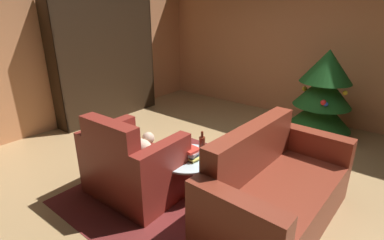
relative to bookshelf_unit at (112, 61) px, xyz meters
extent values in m
plane|color=tan|center=(2.69, -0.62, -1.01)|extent=(6.99, 6.99, 0.00)
cube|color=#CF8252|center=(2.69, 2.10, 0.37)|extent=(5.94, 0.06, 2.76)
cube|color=#CF8252|center=(-0.25, -0.62, 0.37)|extent=(0.06, 5.50, 2.76)
cube|color=maroon|center=(2.75, -1.06, -1.01)|extent=(2.32, 2.22, 0.01)
cube|color=black|center=(0.14, -0.11, 0.01)|extent=(0.03, 1.91, 2.04)
cube|color=black|center=(-0.02, 0.84, 0.01)|extent=(0.35, 0.02, 2.04)
cube|color=black|center=(-0.02, -1.05, 0.01)|extent=(0.35, 0.03, 2.04)
cube|color=black|center=(-0.02, -0.11, -1.00)|extent=(0.33, 1.86, 0.03)
cube|color=black|center=(-0.02, -0.11, -0.59)|extent=(0.33, 1.86, 0.03)
cube|color=black|center=(-0.02, -0.11, -0.19)|extent=(0.33, 1.86, 0.02)
cube|color=black|center=(-0.02, -0.11, 0.21)|extent=(0.33, 1.86, 0.02)
cube|color=black|center=(-0.02, -0.11, 0.61)|extent=(0.33, 1.86, 0.02)
cube|color=black|center=(-0.15, -0.11, 0.14)|extent=(0.05, 1.03, 0.64)
cube|color=black|center=(-0.13, -0.11, 0.14)|extent=(0.03, 1.06, 0.67)
cube|color=gold|center=(-0.07, 0.78, -0.85)|extent=(0.23, 0.04, 0.27)
cube|color=navy|center=(-0.08, 0.73, -0.82)|extent=(0.22, 0.05, 0.34)
cube|color=gold|center=(-0.09, 0.68, -0.85)|extent=(0.20, 0.03, 0.28)
cube|color=#99539F|center=(-0.08, 0.64, -0.86)|extent=(0.22, 0.04, 0.25)
cube|color=#367D40|center=(-0.11, 0.59, -0.87)|extent=(0.16, 0.04, 0.23)
cube|color=#25763E|center=(-0.06, 0.54, -0.81)|extent=(0.25, 0.04, 0.34)
cube|color=brown|center=(-0.10, 0.80, -0.42)|extent=(0.17, 0.03, 0.32)
cube|color=#A6A88E|center=(-0.09, 0.75, -0.46)|extent=(0.19, 0.05, 0.25)
cube|color=red|center=(-0.10, 0.70, -0.43)|extent=(0.18, 0.04, 0.29)
cube|color=red|center=(-0.08, 0.66, -0.43)|extent=(0.22, 0.03, 0.30)
cube|color=orange|center=(-0.06, 0.62, -0.43)|extent=(0.25, 0.04, 0.31)
cube|color=#2E8B46|center=(-0.09, 0.57, -0.48)|extent=(0.19, 0.04, 0.21)
cube|color=red|center=(-0.06, 0.53, -0.46)|extent=(0.26, 0.03, 0.25)
cube|color=purple|center=(-0.10, 0.49, -0.47)|extent=(0.17, 0.03, 0.22)
cube|color=#0E6F81|center=(-0.08, 0.45, -0.43)|extent=(0.22, 0.03, 0.30)
cube|color=teal|center=(-0.06, 0.79, 0.76)|extent=(0.25, 0.04, 0.27)
cube|color=tan|center=(-0.10, 0.75, 0.78)|extent=(0.17, 0.03, 0.31)
cube|color=red|center=(-0.06, 0.71, 0.77)|extent=(0.26, 0.03, 0.28)
cube|color=gold|center=(-0.11, 0.67, 0.75)|extent=(0.16, 0.03, 0.25)
cube|color=#0F6493|center=(-0.10, 0.63, 0.74)|extent=(0.18, 0.04, 0.23)
cube|color=orange|center=(-0.07, 0.58, 0.80)|extent=(0.23, 0.05, 0.34)
cube|color=maroon|center=(2.22, -1.43, -0.79)|extent=(0.71, 0.73, 0.44)
cube|color=maroon|center=(2.23, -1.71, -0.33)|extent=(0.69, 0.18, 0.48)
cube|color=maroon|center=(2.63, -1.42, -0.66)|extent=(0.16, 0.71, 0.70)
cube|color=maroon|center=(1.80, -1.44, -0.66)|extent=(0.16, 0.71, 0.70)
ellipsoid|color=#CAA98D|center=(2.26, -1.36, -0.48)|extent=(0.29, 0.19, 0.18)
sphere|color=#CAA98D|center=(2.23, -1.23, -0.43)|extent=(0.13, 0.13, 0.13)
cube|color=maroon|center=(3.60, -0.92, -0.80)|extent=(0.83, 1.34, 0.43)
cube|color=maroon|center=(3.29, -0.91, -0.35)|extent=(0.21, 1.33, 0.47)
cube|color=maroon|center=(3.58, -1.67, -0.67)|extent=(0.80, 0.19, 0.68)
cube|color=maroon|center=(3.62, -0.18, -0.67)|extent=(0.80, 0.19, 0.68)
cylinder|color=black|center=(2.80, -1.04, -0.82)|extent=(0.04, 0.04, 0.38)
cylinder|color=black|center=(2.54, -0.88, -0.82)|extent=(0.04, 0.04, 0.38)
cylinder|color=black|center=(2.55, -1.20, -0.82)|extent=(0.04, 0.04, 0.38)
cylinder|color=silver|center=(2.62, -1.04, -0.62)|extent=(0.66, 0.66, 0.02)
cube|color=#A5968A|center=(2.66, -1.04, -0.60)|extent=(0.16, 0.10, 0.02)
cube|color=#D3C152|center=(2.66, -1.05, -0.58)|extent=(0.22, 0.14, 0.02)
cube|color=#324F95|center=(2.67, -1.05, -0.57)|extent=(0.15, 0.11, 0.02)
cube|color=#A28F86|center=(2.66, -1.04, -0.55)|extent=(0.18, 0.18, 0.02)
cube|color=gray|center=(2.67, -1.04, -0.53)|extent=(0.18, 0.16, 0.02)
cube|color=red|center=(2.67, -1.05, -0.50)|extent=(0.17, 0.17, 0.03)
cylinder|color=#5B2113|center=(2.68, -0.87, -0.51)|extent=(0.07, 0.07, 0.19)
cylinder|color=#5B2113|center=(2.68, -0.87, -0.39)|extent=(0.03, 0.03, 0.07)
cylinder|color=brown|center=(3.26, 1.33, -0.93)|extent=(0.08, 0.08, 0.16)
cone|color=#1B521C|center=(3.26, 1.33, -0.61)|extent=(0.93, 0.93, 0.47)
cone|color=#1B521C|center=(3.26, 1.33, -0.26)|extent=(0.83, 0.83, 0.47)
cone|color=#1B521C|center=(3.26, 1.33, 0.10)|extent=(0.73, 0.73, 0.47)
sphere|color=yellow|center=(2.95, 1.45, -0.32)|extent=(0.08, 0.08, 0.08)
sphere|color=red|center=(3.37, 1.01, -0.35)|extent=(0.08, 0.08, 0.08)
sphere|color=blue|center=(3.40, 1.02, -0.37)|extent=(0.07, 0.07, 0.07)
sphere|color=yellow|center=(3.58, 1.21, -0.22)|extent=(0.06, 0.06, 0.06)
camera|label=1|loc=(4.40, -3.16, 0.88)|focal=27.47mm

